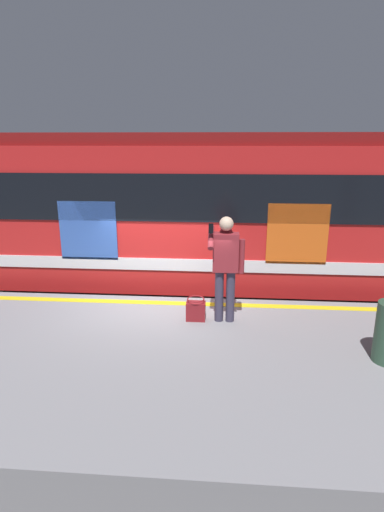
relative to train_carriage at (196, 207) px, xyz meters
The scene contains 8 objects.
ground_plane 3.24m from the train_carriage, 76.10° to the left, with size 25.67×25.67×0.00m, color #4C4742.
platform 4.57m from the train_carriage, 83.15° to the left, with size 17.12×4.22×1.11m, color gray.
safety_line 2.72m from the train_carriage, 77.87° to the left, with size 16.77×0.16×0.01m, color yellow.
track_rail_near 2.58m from the train_carriage, 55.29° to the left, with size 22.25×0.08×0.16m, color slate.
track_rail_far 2.58m from the train_carriage, 55.73° to the right, with size 22.25×0.08×0.16m, color slate.
train_carriage is the anchor object (origin of this frame).
passenger 3.03m from the train_carriage, 102.83° to the left, with size 0.57×0.55×1.72m.
handbag 3.20m from the train_carriage, 93.89° to the left, with size 0.31×0.29×0.38m.
Camera 1 is at (-1.11, 7.03, 3.95)m, focal length 28.33 mm.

